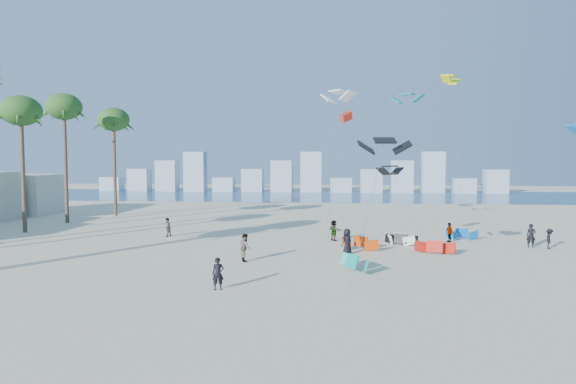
{
  "coord_description": "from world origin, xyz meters",
  "views": [
    {
      "loc": [
        6.65,
        -21.13,
        7.05
      ],
      "look_at": [
        3.0,
        16.0,
        4.5
      ],
      "focal_mm": 30.86,
      "sensor_mm": 36.0,
      "label": 1
    }
  ],
  "objects": [
    {
      "name": "ground",
      "position": [
        0.0,
        0.0,
        0.0
      ],
      "size": [
        220.0,
        220.0,
        0.0
      ],
      "primitive_type": "plane",
      "color": "beige",
      "rests_on": "ground"
    },
    {
      "name": "ocean",
      "position": [
        0.0,
        72.0,
        0.01
      ],
      "size": [
        220.0,
        220.0,
        0.0
      ],
      "primitive_type": "plane",
      "color": "navy",
      "rests_on": "ground"
    },
    {
      "name": "kitesurfer_near",
      "position": [
        0.36,
        4.49,
        0.87
      ],
      "size": [
        0.73,
        0.59,
        1.75
      ],
      "primitive_type": "imported",
      "rotation": [
        0.0,
        0.0,
        0.31
      ],
      "color": "black",
      "rests_on": "ground"
    },
    {
      "name": "kitesurfer_mid",
      "position": [
        0.46,
        11.91,
        0.95
      ],
      "size": [
        1.0,
        1.12,
        1.9
      ],
      "primitive_type": "imported",
      "rotation": [
        0.0,
        0.0,
        1.93
      ],
      "color": "gray",
      "rests_on": "ground"
    },
    {
      "name": "kitesurfers_far",
      "position": [
        9.78,
        19.49,
        0.87
      ],
      "size": [
        32.64,
        7.74,
        1.89
      ],
      "color": "black",
      "rests_on": "ground"
    },
    {
      "name": "grounded_kites",
      "position": [
        11.61,
        16.94,
        0.45
      ],
      "size": [
        12.6,
        15.34,
        0.97
      ],
      "color": "#0B8E83",
      "rests_on": "ground"
    },
    {
      "name": "flying_kites",
      "position": [
        14.67,
        22.68,
        10.92
      ],
      "size": [
        28.55,
        27.82,
        15.41
      ],
      "color": "black",
      "rests_on": "ground"
    },
    {
      "name": "distant_skyline",
      "position": [
        -1.19,
        82.0,
        3.09
      ],
      "size": [
        85.0,
        3.0,
        8.4
      ],
      "color": "#9EADBF",
      "rests_on": "ground"
    }
  ]
}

